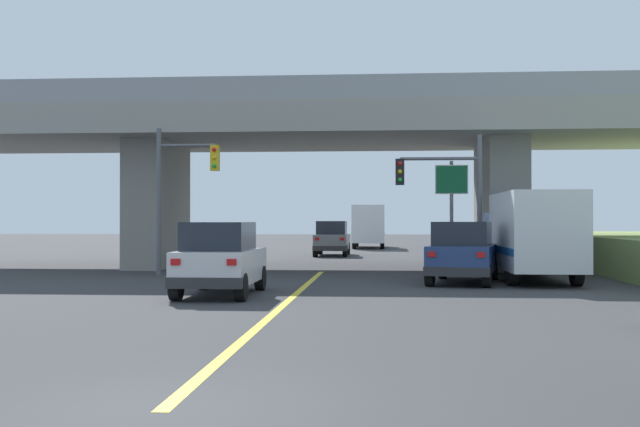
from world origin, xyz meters
TOP-DOWN VIEW (x-y plane):
  - ground at (0.00, 25.63)m, footprint 160.00×160.00m
  - overpass_bridge at (0.00, 25.63)m, footprint 33.72×8.85m
  - lane_divider_stripe at (0.00, 11.53)m, footprint 0.20×23.07m
  - suv_lead at (-2.03, 13.00)m, footprint 1.95×4.35m
  - suv_crossing at (5.07, 17.83)m, footprint 2.84×4.83m
  - box_truck at (7.51, 18.98)m, footprint 2.33×7.44m
  - sedan_oncoming at (-0.47, 37.29)m, footprint 1.93×4.76m
  - traffic_signal_nearside at (4.88, 20.61)m, footprint 3.14×0.36m
  - traffic_signal_farside at (-5.20, 20.61)m, footprint 2.39×0.36m
  - highway_sign at (5.14, 22.77)m, footprint 1.28×0.17m
  - semi_truck_distant at (1.46, 50.15)m, footprint 2.33×7.42m

SIDE VIEW (x-z plane):
  - ground at x=0.00m, z-range 0.00..0.00m
  - lane_divider_stripe at x=0.00m, z-range 0.00..0.01m
  - suv_lead at x=-2.03m, z-range 0.00..2.02m
  - suv_crossing at x=5.07m, z-range 0.00..2.02m
  - sedan_oncoming at x=-0.47m, z-range 0.00..2.02m
  - box_truck at x=7.51m, z-range 0.09..3.09m
  - semi_truck_distant at x=1.46m, z-range 0.08..3.23m
  - highway_sign at x=5.14m, z-range 0.96..5.36m
  - traffic_signal_nearside at x=4.88m, z-range 0.62..5.82m
  - traffic_signal_farside at x=-5.20m, z-range 0.71..6.25m
  - overpass_bridge at x=0.00m, z-range 1.64..9.23m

